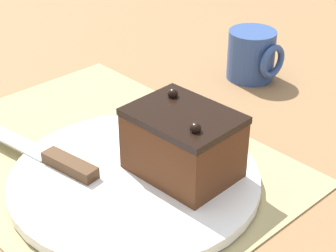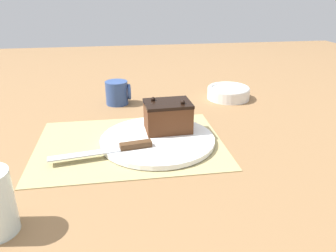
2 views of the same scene
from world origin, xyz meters
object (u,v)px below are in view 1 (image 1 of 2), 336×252
(serving_knife, at_px, (47,155))
(coffee_mug, at_px, (252,55))
(cake_plate, at_px, (135,179))
(chocolate_cake, at_px, (183,143))

(serving_knife, bearing_deg, coffee_mug, -9.42)
(cake_plate, xyz_separation_m, chocolate_cake, (0.03, 0.04, 0.04))
(cake_plate, distance_m, serving_knife, 0.11)
(chocolate_cake, relative_size, serving_knife, 0.52)
(coffee_mug, bearing_deg, cake_plate, -73.80)
(cake_plate, bearing_deg, serving_knife, -150.66)
(chocolate_cake, bearing_deg, coffee_mug, 114.49)
(serving_knife, height_order, coffee_mug, coffee_mug)
(cake_plate, distance_m, coffee_mug, 0.33)
(serving_knife, bearing_deg, cake_plate, -69.59)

